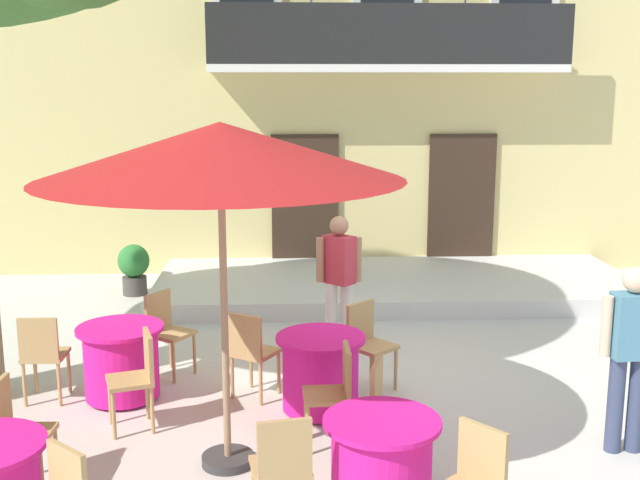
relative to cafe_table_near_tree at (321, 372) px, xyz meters
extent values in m
plane|color=beige|center=(0.33, 0.67, -0.39)|extent=(120.00, 120.00, 0.00)
cube|color=#DBC67F|center=(1.31, 7.67, 3.36)|extent=(13.00, 4.00, 7.50)
cube|color=#332319|center=(0.01, 5.64, 0.76)|extent=(1.10, 0.08, 2.30)
cube|color=#332319|center=(2.61, 5.64, 0.76)|extent=(1.10, 0.08, 2.30)
cube|color=silver|center=(1.31, 5.34, 2.95)|extent=(5.60, 0.65, 0.12)
cube|color=black|center=(1.31, 5.05, 3.46)|extent=(5.60, 0.06, 0.90)
cylinder|color=slate|center=(-0.99, 5.37, 3.12)|extent=(0.29, 0.29, 0.22)
ellipsoid|color=#4C8E38|center=(-0.99, 5.37, 3.47)|extent=(0.38, 0.38, 0.48)
cylinder|color=#995638|center=(0.55, 5.37, 3.14)|extent=(0.29, 0.29, 0.27)
ellipsoid|color=#2D7533|center=(0.55, 5.37, 3.50)|extent=(0.38, 0.38, 0.43)
cylinder|color=slate|center=(2.08, 5.37, 3.15)|extent=(0.30, 0.30, 0.28)
ellipsoid|color=#38843D|center=(2.08, 5.37, 3.51)|extent=(0.39, 0.39, 0.44)
cylinder|color=slate|center=(3.61, 5.37, 3.16)|extent=(0.34, 0.34, 0.31)
ellipsoid|color=#4C8E38|center=(3.61, 5.37, 3.55)|extent=(0.44, 0.44, 0.47)
cube|color=silver|center=(1.31, 4.27, -0.27)|extent=(7.10, 2.79, 0.25)
cylinder|color=#DB1984|center=(0.00, 0.00, -0.02)|extent=(0.74, 0.74, 0.68)
cylinder|color=#DB1984|center=(0.00, 0.00, 0.35)|extent=(0.86, 0.86, 0.04)
cylinder|color=#2D2823|center=(0.00, 0.00, -0.38)|extent=(0.44, 0.44, 0.03)
cylinder|color=tan|center=(-0.15, -0.92, -0.17)|extent=(0.04, 0.04, 0.45)
cylinder|color=tan|center=(-0.16, -0.58, -0.17)|extent=(0.04, 0.04, 0.45)
cylinder|color=tan|center=(0.19, -0.92, -0.17)|extent=(0.04, 0.04, 0.45)
cylinder|color=tan|center=(0.18, -0.58, -0.17)|extent=(0.04, 0.04, 0.45)
cube|color=tan|center=(0.01, -0.75, 0.08)|extent=(0.41, 0.41, 0.04)
cube|color=tan|center=(0.19, -0.75, 0.31)|extent=(0.05, 0.38, 0.42)
cylinder|color=tan|center=(0.80, 0.48, -0.17)|extent=(0.04, 0.04, 0.45)
cylinder|color=tan|center=(0.55, 0.26, -0.17)|extent=(0.04, 0.04, 0.45)
cylinder|color=tan|center=(0.58, 0.74, -0.17)|extent=(0.04, 0.04, 0.45)
cylinder|color=tan|center=(0.32, 0.51, -0.17)|extent=(0.04, 0.04, 0.45)
cube|color=tan|center=(0.56, 0.50, 0.08)|extent=(0.56, 0.56, 0.04)
cube|color=tan|center=(0.44, 0.63, 0.31)|extent=(0.31, 0.28, 0.42)
cylinder|color=tan|center=(-0.70, 0.62, -0.17)|extent=(0.04, 0.04, 0.45)
cylinder|color=tan|center=(-0.41, 0.45, -0.17)|extent=(0.04, 0.04, 0.45)
cylinder|color=tan|center=(-0.87, 0.33, -0.17)|extent=(0.04, 0.04, 0.45)
cylinder|color=tan|center=(-0.58, 0.16, -0.17)|extent=(0.04, 0.04, 0.45)
cube|color=tan|center=(-0.64, 0.39, 0.08)|extent=(0.55, 0.55, 0.04)
cube|color=tan|center=(-0.73, 0.24, 0.31)|extent=(0.35, 0.23, 0.42)
cylinder|color=#DB1984|center=(-1.98, 0.39, -0.02)|extent=(0.74, 0.74, 0.68)
cylinder|color=#DB1984|center=(-1.98, 0.39, 0.35)|extent=(0.86, 0.86, 0.04)
cylinder|color=#2D2823|center=(-1.98, 0.39, -0.38)|extent=(0.44, 0.44, 0.03)
cylinder|color=tan|center=(-2.90, 0.58, -0.17)|extent=(0.04, 0.04, 0.45)
cylinder|color=tan|center=(-2.56, 0.57, -0.17)|extent=(0.04, 0.04, 0.45)
cylinder|color=tan|center=(-2.90, 0.24, -0.17)|extent=(0.04, 0.04, 0.45)
cylinder|color=tan|center=(-2.57, 0.23, -0.17)|extent=(0.04, 0.04, 0.45)
cube|color=tan|center=(-2.73, 0.40, 0.08)|extent=(0.41, 0.41, 0.04)
cube|color=tan|center=(-2.74, 0.22, 0.31)|extent=(0.38, 0.05, 0.42)
cylinder|color=tan|center=(-1.87, -0.54, -0.17)|extent=(0.04, 0.04, 0.45)
cylinder|color=tan|center=(-1.97, -0.21, -0.17)|extent=(0.04, 0.04, 0.45)
cylinder|color=tan|center=(-1.55, -0.44, -0.17)|extent=(0.04, 0.04, 0.45)
cylinder|color=tan|center=(-1.65, -0.11, -0.17)|extent=(0.04, 0.04, 0.45)
cube|color=tan|center=(-1.76, -0.32, 0.08)|extent=(0.50, 0.50, 0.04)
cube|color=tan|center=(-1.59, -0.27, 0.31)|extent=(0.15, 0.37, 0.42)
cylinder|color=tan|center=(-1.33, 1.06, -0.17)|extent=(0.04, 0.04, 0.45)
cylinder|color=tan|center=(-1.52, 0.78, -0.17)|extent=(0.04, 0.04, 0.45)
cylinder|color=tan|center=(-1.62, 1.25, -0.17)|extent=(0.04, 0.04, 0.45)
cylinder|color=tan|center=(-1.80, 0.97, -0.17)|extent=(0.04, 0.04, 0.45)
cube|color=tan|center=(-1.57, 1.02, 0.08)|extent=(0.55, 0.55, 0.04)
cube|color=tan|center=(-1.72, 1.12, 0.31)|extent=(0.24, 0.34, 0.42)
cube|color=tan|center=(-1.72, -2.54, 0.31)|extent=(0.31, 0.29, 0.42)
cylinder|color=tan|center=(-2.18, -1.25, -0.17)|extent=(0.04, 0.04, 0.45)
cylinder|color=tan|center=(-2.20, -1.59, -0.17)|extent=(0.04, 0.04, 0.45)
cylinder|color=tan|center=(-2.52, -1.24, -0.17)|extent=(0.04, 0.04, 0.45)
cube|color=tan|center=(-2.36, -1.42, 0.08)|extent=(0.42, 0.42, 0.04)
cylinder|color=#DB1984|center=(0.35, -1.90, -0.02)|extent=(0.74, 0.74, 0.68)
cylinder|color=#DB1984|center=(0.35, -1.90, 0.35)|extent=(0.86, 0.86, 0.04)
cylinder|color=tan|center=(0.79, -1.07, -0.17)|extent=(0.04, 0.04, 0.45)
cylinder|color=tan|center=(0.69, -1.39, -0.17)|extent=(0.04, 0.04, 0.45)
cylinder|color=tan|center=(0.47, -0.97, -0.17)|extent=(0.04, 0.04, 0.45)
cylinder|color=tan|center=(0.36, -1.29, -0.17)|extent=(0.04, 0.04, 0.45)
cube|color=tan|center=(0.58, -1.18, 0.08)|extent=(0.50, 0.50, 0.04)
cube|color=tan|center=(0.41, -1.13, 0.31)|extent=(0.15, 0.37, 0.42)
cube|color=tan|center=(-0.38, -2.03, 0.08)|extent=(0.47, 0.47, 0.04)
cube|color=tan|center=(-0.35, -2.21, 0.31)|extent=(0.38, 0.11, 0.42)
cube|color=tan|center=(0.98, -2.35, 0.31)|extent=(0.28, 0.32, 0.42)
cylinder|color=#997A56|center=(-0.83, -1.05, 0.88)|extent=(0.06, 0.06, 2.55)
cylinder|color=#333333|center=(-0.83, -1.05, -0.35)|extent=(0.44, 0.44, 0.08)
cone|color=#B21E1E|center=(-0.83, -1.05, 2.23)|extent=(2.90, 2.90, 0.45)
cylinder|color=#47423D|center=(-2.59, 4.37, -0.26)|extent=(0.36, 0.36, 0.27)
ellipsoid|color=#2D7533|center=(-2.59, 4.37, 0.13)|extent=(0.47, 0.47, 0.49)
cylinder|color=silver|center=(0.20, 1.67, 0.03)|extent=(0.14, 0.14, 0.85)
cylinder|color=silver|center=(0.38, 1.67, 0.03)|extent=(0.14, 0.14, 0.85)
cube|color=#B72D3D|center=(0.29, 1.67, 0.73)|extent=(0.40, 0.39, 0.56)
sphere|color=#9E7051|center=(0.29, 1.67, 1.13)|extent=(0.22, 0.22, 0.22)
cylinder|color=#9E7051|center=(0.07, 1.67, 0.73)|extent=(0.09, 0.09, 0.52)
cylinder|color=#9E7051|center=(0.51, 1.67, 0.73)|extent=(0.09, 0.09, 0.52)
cylinder|color=#384260|center=(2.49, -0.96, 0.04)|extent=(0.14, 0.14, 0.85)
cylinder|color=#384260|center=(2.67, -0.96, 0.04)|extent=(0.14, 0.14, 0.85)
cube|color=teal|center=(2.58, -0.96, 0.74)|extent=(0.35, 0.24, 0.56)
sphere|color=beige|center=(2.58, -0.96, 1.14)|extent=(0.22, 0.22, 0.22)
cylinder|color=beige|center=(2.36, -0.96, 0.74)|extent=(0.09, 0.09, 0.52)
camera|label=1|loc=(-0.35, -7.17, 2.77)|focal=44.13mm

